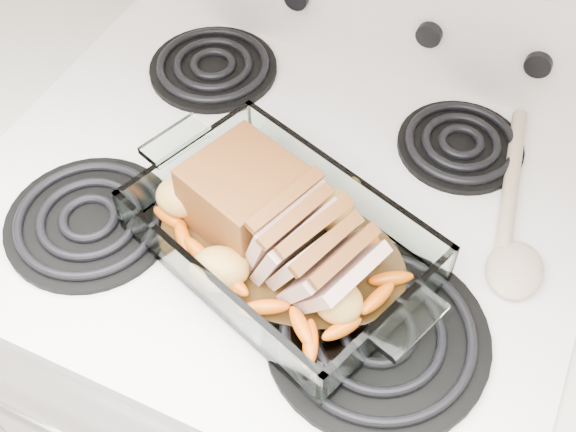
% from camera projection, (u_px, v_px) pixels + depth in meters
% --- Properties ---
extents(electric_range, '(0.78, 0.70, 1.12)m').
position_uv_depth(electric_range, '(285.00, 349.00, 1.30)').
color(electric_range, white).
rests_on(electric_range, ground).
extents(baking_dish, '(0.33, 0.22, 0.07)m').
position_uv_depth(baking_dish, '(281.00, 244.00, 0.85)').
color(baking_dish, white).
rests_on(baking_dish, electric_range).
extents(pork_roast, '(0.24, 0.12, 0.09)m').
position_uv_depth(pork_roast, '(262.00, 219.00, 0.83)').
color(pork_roast, '#603013').
rests_on(pork_roast, baking_dish).
extents(roast_vegetables, '(0.34, 0.19, 0.04)m').
position_uv_depth(roast_vegetables, '(290.00, 217.00, 0.86)').
color(roast_vegetables, '#D74A00').
rests_on(roast_vegetables, baking_dish).
extents(wooden_spoon, '(0.10, 0.31, 0.02)m').
position_uv_depth(wooden_spoon, '(513.00, 228.00, 0.88)').
color(wooden_spoon, '#C5AE94').
rests_on(wooden_spoon, electric_range).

